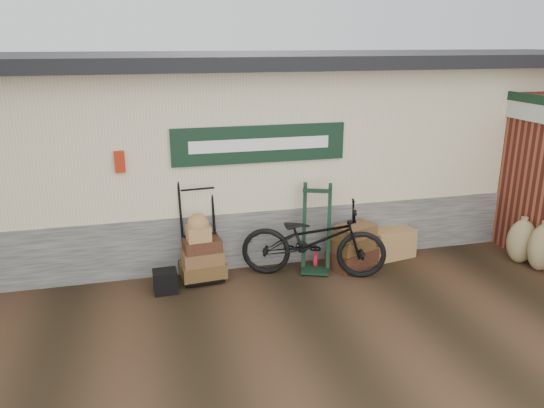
# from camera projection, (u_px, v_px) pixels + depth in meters

# --- Properties ---
(ground) EXTENTS (80.00, 80.00, 0.00)m
(ground) POSITION_uv_depth(u_px,v_px,m) (297.00, 291.00, 7.54)
(ground) COLOR black
(ground) RESTS_ON ground
(station_building) EXTENTS (14.40, 4.10, 3.20)m
(station_building) POSITION_uv_depth(u_px,v_px,m) (254.00, 144.00, 9.59)
(station_building) COLOR #4C4C47
(station_building) RESTS_ON ground
(brick_outbuilding) EXTENTS (1.71, 4.51, 2.62)m
(brick_outbuilding) POSITION_uv_depth(u_px,v_px,m) (532.00, 165.00, 9.37)
(brick_outbuilding) COLOR maroon
(brick_outbuilding) RESTS_ON ground
(porter_trolley) EXTENTS (0.83, 0.65, 1.56)m
(porter_trolley) POSITION_uv_depth(u_px,v_px,m) (199.00, 227.00, 7.78)
(porter_trolley) COLOR black
(porter_trolley) RESTS_ON ground
(green_barrow) EXTENTS (0.61, 0.57, 1.36)m
(green_barrow) POSITION_uv_depth(u_px,v_px,m) (316.00, 228.00, 8.04)
(green_barrow) COLOR black
(green_barrow) RESTS_ON ground
(suitcase_stack) EXTENTS (0.89, 0.74, 0.67)m
(suitcase_stack) POSITION_uv_depth(u_px,v_px,m) (353.00, 245.00, 8.31)
(suitcase_stack) COLOR #341B10
(suitcase_stack) RESTS_ON ground
(wicker_hamper) EXTENTS (0.80, 0.60, 0.47)m
(wicker_hamper) POSITION_uv_depth(u_px,v_px,m) (390.00, 242.00, 8.69)
(wicker_hamper) COLOR #94603B
(wicker_hamper) RESTS_ON ground
(black_trunk) EXTENTS (0.33, 0.29, 0.33)m
(black_trunk) POSITION_uv_depth(u_px,v_px,m) (165.00, 281.00, 7.46)
(black_trunk) COLOR black
(black_trunk) RESTS_ON ground
(bicycle) EXTENTS (1.43, 2.29, 1.26)m
(bicycle) POSITION_uv_depth(u_px,v_px,m) (314.00, 236.00, 7.87)
(bicycle) COLOR black
(bicycle) RESTS_ON ground
(burlap_sack_left) EXTENTS (0.55, 0.50, 0.72)m
(burlap_sack_left) POSITION_uv_depth(u_px,v_px,m) (521.00, 241.00, 8.40)
(burlap_sack_left) COLOR olive
(burlap_sack_left) RESTS_ON ground
(burlap_sack_right) EXTENTS (0.58, 0.53, 0.75)m
(burlap_sack_right) POSITION_uv_depth(u_px,v_px,m) (542.00, 247.00, 8.11)
(burlap_sack_right) COLOR olive
(burlap_sack_right) RESTS_ON ground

